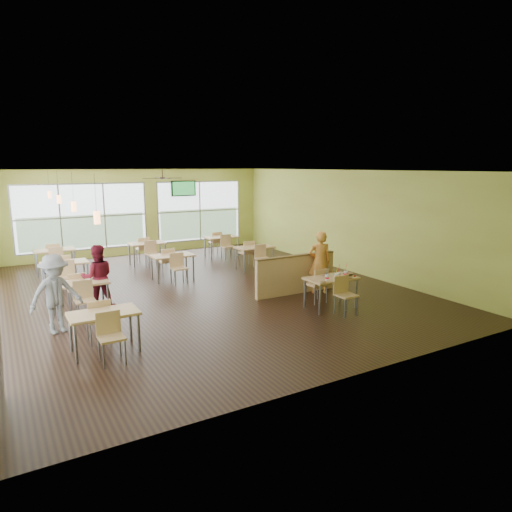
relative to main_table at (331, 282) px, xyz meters
name	(u,v)px	position (x,y,z in m)	size (l,w,h in m)	color
room	(201,232)	(-2.00, 3.00, 0.97)	(12.00, 12.04, 3.20)	black
window_bays	(77,229)	(-4.65, 6.08, 0.85)	(9.24, 10.24, 2.38)	white
main_table	(331,282)	(0.00, 0.00, 0.00)	(1.22, 1.52, 0.87)	#DDB577
half_wall_divider	(296,274)	(0.00, 1.45, -0.11)	(2.40, 0.14, 1.04)	#DDB577
dining_tables	(145,260)	(-3.05, 4.71, 0.00)	(6.92, 8.72, 0.87)	#DDB577
pendant_lights	(66,203)	(-5.20, 3.68, 1.82)	(0.11, 7.31, 0.86)	#2D2119
ceiling_fan	(163,178)	(-2.00, 6.00, 2.32)	(1.25, 1.25, 0.29)	#2D2119
tv_backwall	(183,188)	(-0.20, 8.90, 1.82)	(1.00, 0.07, 0.60)	black
man_plaid	(320,262)	(0.58, 1.19, 0.20)	(0.61, 0.40, 1.66)	#CA4216
patron_maroon	(98,277)	(-4.77, 2.71, 0.13)	(0.74, 0.58, 1.53)	maroon
patron_grey	(56,294)	(-5.82, 1.47, 0.18)	(1.05, 0.60, 1.62)	slate
cup_blue	(327,278)	(-0.28, -0.20, 0.19)	(0.10, 0.10, 0.36)	white
cup_yellow	(337,276)	(-0.02, -0.22, 0.19)	(0.10, 0.10, 0.37)	white
cup_red_near	(339,275)	(0.09, -0.17, 0.19)	(0.10, 0.10, 0.37)	white
cup_red_far	(346,274)	(0.34, -0.13, 0.19)	(0.10, 0.10, 0.37)	white
food_basket	(348,274)	(0.49, -0.04, 0.15)	(0.26, 0.26, 0.06)	black
ketchup_cup	(355,276)	(0.55, -0.21, 0.13)	(0.05, 0.05, 0.02)	#99140B
wrapper_left	(323,282)	(-0.47, -0.30, 0.14)	(0.15, 0.13, 0.04)	#99754A
wrapper_mid	(325,275)	(-0.03, 0.17, 0.14)	(0.18, 0.16, 0.04)	#99754A
wrapper_right	(350,278)	(0.31, -0.30, 0.14)	(0.14, 0.13, 0.04)	#99754A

